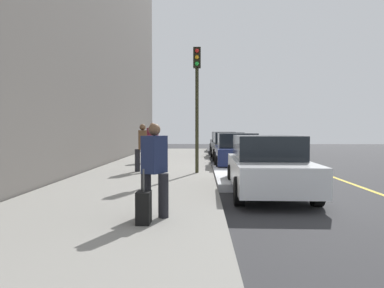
{
  "coord_description": "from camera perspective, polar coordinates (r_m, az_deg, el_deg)",
  "views": [
    {
      "loc": [
        16.25,
        -1.41,
        1.66
      ],
      "look_at": [
        -1.52,
        -1.87,
        0.99
      ],
      "focal_mm": 35.41,
      "sensor_mm": 36.0,
      "label": 1
    }
  ],
  "objects": [
    {
      "name": "lane_stripe_centre",
      "position": [
        16.98,
        17.28,
        -3.55
      ],
      "size": [
        28.0,
        0.14,
        0.01
      ],
      "primitive_type": "cube",
      "color": "gold",
      "rests_on": "ground"
    },
    {
      "name": "parked_car_black",
      "position": [
        27.48,
        4.72,
        0.27
      ],
      "size": [
        4.77,
        1.91,
        1.51
      ],
      "color": "black",
      "rests_on": "ground"
    },
    {
      "name": "pedestrian_brown_coat",
      "position": [
        13.78,
        -7.44,
        -0.34
      ],
      "size": [
        0.5,
        0.56,
        1.72
      ],
      "color": "black",
      "rests_on": "sidewalk"
    },
    {
      "name": "pedestrian_burgundy_coat",
      "position": [
        17.97,
        -5.95,
        0.45
      ],
      "size": [
        0.58,
        0.57,
        1.84
      ],
      "color": "black",
      "rests_on": "sidewalk"
    },
    {
      "name": "rolling_suitcase",
      "position": [
        6.21,
        -7.29,
        -9.45
      ],
      "size": [
        0.34,
        0.22,
        0.88
      ],
      "color": "black",
      "rests_on": "sidewalk"
    },
    {
      "name": "traffic_light_pole",
      "position": [
        13.33,
        0.75,
        8.37
      ],
      "size": [
        0.35,
        0.26,
        4.37
      ],
      "color": "#2D2D19",
      "rests_on": "sidewalk"
    },
    {
      "name": "snow_bank_curb",
      "position": [
        12.75,
        4.69,
        -4.84
      ],
      "size": [
        5.39,
        0.56,
        0.22
      ],
      "primitive_type": "cube",
      "color": "white",
      "rests_on": "ground"
    },
    {
      "name": "parked_car_navy",
      "position": [
        16.46,
        6.8,
        -1.01
      ],
      "size": [
        4.27,
        1.93,
        1.51
      ],
      "color": "black",
      "rests_on": "ground"
    },
    {
      "name": "ground_plane",
      "position": [
        16.4,
        6.43,
        -3.67
      ],
      "size": [
        56.0,
        56.0,
        0.0
      ],
      "primitive_type": "plane",
      "color": "#333335"
    },
    {
      "name": "parked_car_white",
      "position": [
        9.92,
        11.31,
        -3.11
      ],
      "size": [
        4.62,
        1.97,
        1.51
      ],
      "color": "black",
      "rests_on": "ground"
    },
    {
      "name": "parked_car_charcoal",
      "position": [
        21.67,
        5.49,
        -0.25
      ],
      "size": [
        4.22,
        1.98,
        1.51
      ],
      "color": "black",
      "rests_on": "ground"
    },
    {
      "name": "sidewalk",
      "position": [
        16.44,
        -5.12,
        -3.39
      ],
      "size": [
        28.0,
        4.6,
        0.15
      ],
      "primitive_type": "cube",
      "color": "gray",
      "rests_on": "ground"
    },
    {
      "name": "pedestrian_navy_coat",
      "position": [
        6.61,
        -5.67,
        -3.48
      ],
      "size": [
        0.51,
        0.5,
        1.62
      ],
      "color": "black",
      "rests_on": "sidewalk"
    }
  ]
}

